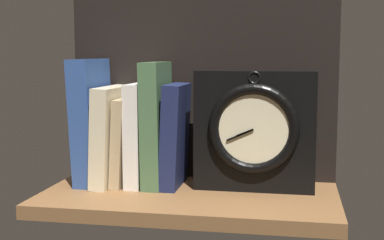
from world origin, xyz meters
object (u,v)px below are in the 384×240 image
at_px(book_tan_shortstories, 125,141).
at_px(book_cream_twain, 111,135).
at_px(book_white_catcher, 139,134).
at_px(framed_clock, 254,130).
at_px(book_green_romantic, 157,124).
at_px(book_navy_bierce, 175,135).
at_px(book_blue_modern, 92,121).

bearing_deg(book_tan_shortstories, book_cream_twain, 180.00).
relative_size(book_white_catcher, framed_clock, 0.88).
relative_size(book_white_catcher, book_green_romantic, 0.83).
relative_size(book_cream_twain, book_green_romantic, 0.80).
bearing_deg(book_navy_bierce, book_white_catcher, 180.00).
bearing_deg(book_cream_twain, book_green_romantic, 0.00).
bearing_deg(framed_clock, book_white_catcher, 177.69).
bearing_deg(book_green_romantic, book_tan_shortstories, 180.00).
relative_size(book_tan_shortstories, book_white_catcher, 0.85).
bearing_deg(book_navy_bierce, framed_clock, -3.40).
distance_m(book_cream_twain, book_navy_bierce, 0.13).
xyz_separation_m(book_white_catcher, book_navy_bierce, (0.07, 0.00, -0.00)).
height_order(book_blue_modern, book_white_catcher, book_blue_modern).
distance_m(book_green_romantic, book_navy_bierce, 0.04).
bearing_deg(book_white_catcher, book_blue_modern, 180.00).
distance_m(book_cream_twain, book_white_catcher, 0.06).
height_order(book_green_romantic, framed_clock, book_green_romantic).
height_order(book_white_catcher, framed_clock, framed_clock).
xyz_separation_m(book_white_catcher, book_green_romantic, (0.04, 0.00, 0.02)).
bearing_deg(book_green_romantic, book_blue_modern, 180.00).
bearing_deg(book_green_romantic, framed_clock, -2.74).
xyz_separation_m(book_white_catcher, framed_clock, (0.23, -0.01, 0.01)).
xyz_separation_m(book_tan_shortstories, framed_clock, (0.26, -0.01, 0.03)).
xyz_separation_m(book_green_romantic, framed_clock, (0.19, -0.01, -0.01)).
xyz_separation_m(book_blue_modern, book_cream_twain, (0.04, 0.00, -0.03)).
relative_size(book_cream_twain, framed_clock, 0.85).
bearing_deg(book_white_catcher, book_green_romantic, 0.00).
relative_size(book_cream_twain, book_tan_shortstories, 1.13).
bearing_deg(framed_clock, book_cream_twain, 178.16).
height_order(book_blue_modern, book_navy_bierce, book_blue_modern).
height_order(book_blue_modern, book_tan_shortstories, book_blue_modern).
distance_m(book_white_catcher, book_green_romantic, 0.04).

